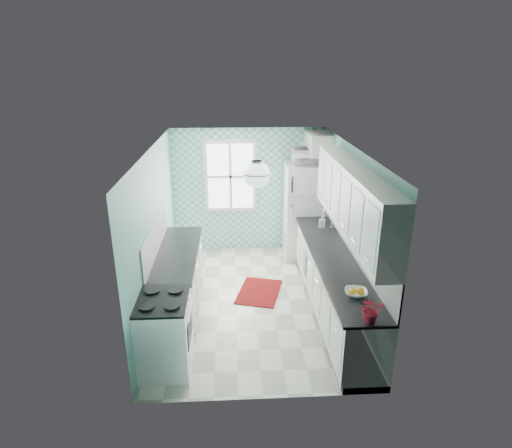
{
  "coord_description": "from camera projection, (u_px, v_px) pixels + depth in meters",
  "views": [
    {
      "loc": [
        -0.31,
        -6.12,
        3.65
      ],
      "look_at": [
        0.05,
        0.25,
        1.25
      ],
      "focal_mm": 30.0,
      "sensor_mm": 36.0,
      "label": 1
    }
  ],
  "objects": [
    {
      "name": "sink",
      "position": [
        321.0,
        230.0,
        7.43
      ],
      "size": [
        0.51,
        0.42,
        0.53
      ],
      "rotation": [
        0.0,
        0.0,
        -0.04
      ],
      "color": "silver",
      "rests_on": "countertop_right"
    },
    {
      "name": "window",
      "position": [
        230.0,
        176.0,
        8.48
      ],
      "size": [
        1.04,
        0.05,
        1.44
      ],
      "color": "white",
      "rests_on": "wall_back"
    },
    {
      "name": "upper_cabinets_right",
      "position": [
        353.0,
        200.0,
        5.87
      ],
      "size": [
        0.33,
        3.2,
        0.9
      ],
      "primitive_type": "cube",
      "color": "white",
      "rests_on": "wall_right"
    },
    {
      "name": "countertop_right",
      "position": [
        334.0,
        258.0,
        6.39
      ],
      "size": [
        0.63,
        3.6,
        0.04
      ],
      "primitive_type": "cube",
      "color": "black",
      "rests_on": "base_cabinets_right"
    },
    {
      "name": "base_cabinets_right",
      "position": [
        333.0,
        286.0,
        6.56
      ],
      "size": [
        0.6,
        3.6,
        0.9
      ],
      "primitive_type": "cube",
      "color": "white",
      "rests_on": "floor"
    },
    {
      "name": "floor",
      "position": [
        254.0,
        301.0,
        7.03
      ],
      "size": [
        3.0,
        4.4,
        0.02
      ],
      "primitive_type": "cube",
      "color": "silver",
      "rests_on": "ground"
    },
    {
      "name": "backsplash_left",
      "position": [
        156.0,
        237.0,
        6.46
      ],
      "size": [
        0.02,
        2.15,
        0.51
      ],
      "primitive_type": "cube",
      "color": "white",
      "rests_on": "wall_left"
    },
    {
      "name": "ceiling",
      "position": [
        254.0,
        148.0,
        6.14
      ],
      "size": [
        3.0,
        4.4,
        0.02
      ],
      "primitive_type": "cube",
      "color": "white",
      "rests_on": "wall_back"
    },
    {
      "name": "stove",
      "position": [
        165.0,
        332.0,
        5.35
      ],
      "size": [
        0.64,
        0.79,
        0.96
      ],
      "rotation": [
        0.0,
        0.0,
        -0.05
      ],
      "color": "white",
      "rests_on": "floor"
    },
    {
      "name": "countertop_left",
      "position": [
        177.0,
        253.0,
        6.57
      ],
      "size": [
        0.63,
        2.15,
        0.04
      ],
      "primitive_type": "cube",
      "color": "black",
      "rests_on": "base_cabinets_left"
    },
    {
      "name": "soap_bottle",
      "position": [
        322.0,
        221.0,
        7.5
      ],
      "size": [
        0.11,
        0.11,
        0.22
      ],
      "primitive_type": "imported",
      "rotation": [
        0.0,
        0.0,
        -0.13
      ],
      "color": "silver",
      "rests_on": "countertop_right"
    },
    {
      "name": "wall_back",
      "position": [
        248.0,
        190.0,
        8.65
      ],
      "size": [
        3.0,
        0.02,
        2.5
      ],
      "primitive_type": "cube",
      "color": "#66A59B",
      "rests_on": "floor"
    },
    {
      "name": "wall_front",
      "position": [
        264.0,
        306.0,
        4.52
      ],
      "size": [
        3.0,
        0.02,
        2.5
      ],
      "primitive_type": "cube",
      "color": "#66A59B",
      "rests_on": "floor"
    },
    {
      "name": "fridge",
      "position": [
        305.0,
        211.0,
        8.43
      ],
      "size": [
        0.81,
        0.8,
        1.86
      ],
      "rotation": [
        0.0,
        0.0,
        0.03
      ],
      "color": "silver",
      "rests_on": "floor"
    },
    {
      "name": "rug",
      "position": [
        259.0,
        292.0,
        7.28
      ],
      "size": [
        0.88,
        1.09,
        0.02
      ],
      "primitive_type": "cube",
      "rotation": [
        0.0,
        0.0,
        -0.26
      ],
      "color": "maroon",
      "rests_on": "floor"
    },
    {
      "name": "fruit_bowl",
      "position": [
        356.0,
        293.0,
        5.33
      ],
      "size": [
        0.33,
        0.33,
        0.07
      ],
      "primitive_type": "imported",
      "rotation": [
        0.0,
        0.0,
        -0.2
      ],
      "color": "white",
      "rests_on": "countertop_right"
    },
    {
      "name": "wall_left",
      "position": [
        155.0,
        232.0,
        6.5
      ],
      "size": [
        0.02,
        4.4,
        2.5
      ],
      "primitive_type": "cube",
      "color": "#66A59B",
      "rests_on": "floor"
    },
    {
      "name": "microwave",
      "position": [
        308.0,
        156.0,
        8.05
      ],
      "size": [
        0.58,
        0.41,
        0.31
      ],
      "primitive_type": "imported",
      "rotation": [
        0.0,
        0.0,
        3.2
      ],
      "color": "silver",
      "rests_on": "fridge"
    },
    {
      "name": "potted_plant",
      "position": [
        371.0,
        310.0,
        4.73
      ],
      "size": [
        0.29,
        0.26,
        0.31
      ],
      "primitive_type": "imported",
      "rotation": [
        0.0,
        0.0,
        -0.09
      ],
      "color": "red",
      "rests_on": "countertop_right"
    },
    {
      "name": "wall_right",
      "position": [
        350.0,
        228.0,
        6.66
      ],
      "size": [
        0.02,
        4.4,
        2.5
      ],
      "primitive_type": "cube",
      "color": "#66A59B",
      "rests_on": "floor"
    },
    {
      "name": "dish_towel",
      "position": [
        305.0,
        263.0,
        7.25
      ],
      "size": [
        0.1,
        0.24,
        0.37
      ],
      "primitive_type": "cube",
      "rotation": [
        0.0,
        0.0,
        -0.33
      ],
      "color": "#51A6A6",
      "rests_on": "base_cabinets_right"
    },
    {
      "name": "upper_cabinet_fridge",
      "position": [
        318.0,
        143.0,
        8.01
      ],
      "size": [
        0.4,
        0.74,
        0.4
      ],
      "primitive_type": "cube",
      "color": "white",
      "rests_on": "wall_right"
    },
    {
      "name": "base_cabinets_left",
      "position": [
        178.0,
        280.0,
        6.73
      ],
      "size": [
        0.6,
        2.15,
        0.9
      ],
      "primitive_type": "cube",
      "color": "white",
      "rests_on": "floor"
    },
    {
      "name": "backsplash_right",
      "position": [
        356.0,
        241.0,
        6.31
      ],
      "size": [
        0.02,
        3.6,
        0.51
      ],
      "primitive_type": "cube",
      "color": "white",
      "rests_on": "wall_right"
    },
    {
      "name": "accent_wall",
      "position": [
        248.0,
        190.0,
        8.63
      ],
      "size": [
        3.0,
        0.01,
        2.5
      ],
      "primitive_type": "cube",
      "color": "#59C6B8",
      "rests_on": "wall_back"
    },
    {
      "name": "ceiling_light",
      "position": [
        257.0,
        174.0,
        5.46
      ],
      "size": [
        0.34,
        0.34,
        0.35
      ],
      "color": "silver",
      "rests_on": "ceiling"
    }
  ]
}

